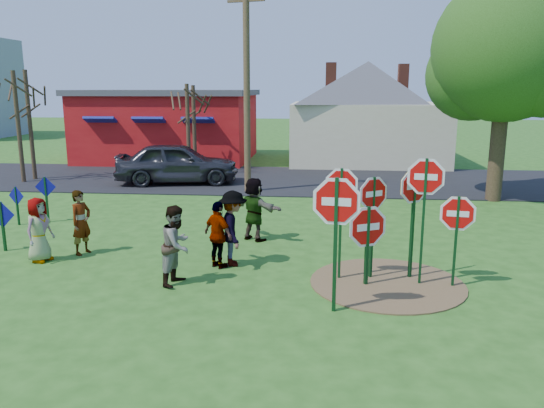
{
  "coord_description": "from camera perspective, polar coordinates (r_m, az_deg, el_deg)",
  "views": [
    {
      "loc": [
        3.08,
        -11.61,
        3.99
      ],
      "look_at": [
        1.91,
        0.93,
        1.23
      ],
      "focal_mm": 35.0,
      "sensor_mm": 36.0,
      "label": 1
    }
  ],
  "objects": [
    {
      "name": "person_f",
      "position": [
        14.07,
        -1.93,
        -0.55
      ],
      "size": [
        1.58,
        1.3,
        1.7
      ],
      "primitive_type": "imported",
      "rotation": [
        0.0,
        0.0,
        2.54
      ],
      "color": "#184A25",
      "rests_on": "ground"
    },
    {
      "name": "blue_diamond_b",
      "position": [
        14.75,
        -27.02,
        -1.6
      ],
      "size": [
        0.68,
        0.07,
        1.27
      ],
      "rotation": [
        0.0,
        0.0,
        -0.04
      ],
      "color": "#103C1A",
      "rests_on": "ground"
    },
    {
      "name": "person_d",
      "position": [
        12.09,
        -4.2,
        -2.64
      ],
      "size": [
        0.9,
        1.25,
        1.74
      ],
      "primitive_type": "imported",
      "rotation": [
        0.0,
        0.0,
        1.82
      ],
      "color": "#2E2F32",
      "rests_on": "ground"
    },
    {
      "name": "bare_tree_extra",
      "position": [
        25.49,
        -8.4,
        9.26
      ],
      "size": [
        1.8,
        1.8,
        4.13
      ],
      "color": "#382819",
      "rests_on": "ground"
    },
    {
      "name": "dirt_patch",
      "position": [
        11.42,
        12.27,
        -8.32
      ],
      "size": [
        3.2,
        3.2,
        0.03
      ],
      "primitive_type": "cylinder",
      "color": "brown",
      "rests_on": "ground"
    },
    {
      "name": "blue_diamond_c",
      "position": [
        17.38,
        -25.76,
        0.29
      ],
      "size": [
        0.55,
        0.18,
        1.17
      ],
      "rotation": [
        0.0,
        0.0,
        -0.29
      ],
      "color": "#103C1A",
      "rests_on": "ground"
    },
    {
      "name": "red_building",
      "position": [
        30.89,
        -10.92,
        8.38
      ],
      "size": [
        9.4,
        7.69,
        3.9
      ],
      "color": "#A11012",
      "rests_on": "ground"
    },
    {
      "name": "stop_sign_d",
      "position": [
        11.39,
        15.03,
        0.88
      ],
      "size": [
        0.85,
        0.56,
        2.51
      ],
      "rotation": [
        0.0,
        0.0,
        0.57
      ],
      "color": "#103C1A",
      "rests_on": "ground"
    },
    {
      "name": "stop_sign_a",
      "position": [
        9.4,
        6.91,
        -1.11
      ],
      "size": [
        1.16,
        0.19,
        2.63
      ],
      "rotation": [
        0.0,
        0.0,
        -0.14
      ],
      "color": "#103C1A",
      "rests_on": "ground"
    },
    {
      "name": "person_e",
      "position": [
        11.97,
        -5.79,
        -3.33
      ],
      "size": [
        0.93,
        0.86,
        1.54
      ],
      "primitive_type": "imported",
      "rotation": [
        0.0,
        0.0,
        2.44
      ],
      "color": "#412B53",
      "rests_on": "ground"
    },
    {
      "name": "stop_sign_g",
      "position": [
        11.24,
        10.81,
        -0.02
      ],
      "size": [
        0.81,
        0.55,
        2.33
      ],
      "rotation": [
        0.0,
        0.0,
        0.59
      ],
      "color": "#103C1A",
      "rests_on": "ground"
    },
    {
      "name": "utility_pole",
      "position": [
        20.47,
        -2.74,
        13.1
      ],
      "size": [
        1.96,
        0.52,
        8.1
      ],
      "rotation": [
        0.0,
        0.0,
        -0.21
      ],
      "color": "#4C3823",
      "rests_on": "ground"
    },
    {
      "name": "person_b",
      "position": [
        13.72,
        -19.83,
        -1.86
      ],
      "size": [
        0.56,
        0.68,
        1.59
      ],
      "primitive_type": "imported",
      "rotation": [
        0.0,
        0.0,
        1.2
      ],
      "color": "#1D6C5B",
      "rests_on": "ground"
    },
    {
      "name": "leafy_tree",
      "position": [
        20.56,
        24.19,
        14.27
      ],
      "size": [
        5.52,
        5.04,
        7.85
      ],
      "color": "#382819",
      "rests_on": "ground"
    },
    {
      "name": "stop_sign_e",
      "position": [
        10.91,
        10.24,
        -2.88
      ],
      "size": [
        1.05,
        0.53,
        1.83
      ],
      "rotation": [
        0.0,
        0.0,
        0.46
      ],
      "color": "#103C1A",
      "rests_on": "ground"
    },
    {
      "name": "cream_house",
      "position": [
        29.73,
        10.17,
        10.11
      ],
      "size": [
        9.4,
        9.4,
        6.5
      ],
      "color": "beige",
      "rests_on": "ground"
    },
    {
      "name": "ground",
      "position": [
        12.66,
        -9.08,
        -6.19
      ],
      "size": [
        120.0,
        120.0,
        0.0
      ],
      "primitive_type": "plane",
      "color": "#275317",
      "rests_on": "ground"
    },
    {
      "name": "stop_sign_c",
      "position": [
        11.05,
        16.12,
        1.24
      ],
      "size": [
        1.0,
        0.2,
        2.77
      ],
      "rotation": [
        0.0,
        0.0,
        -0.19
      ],
      "color": "#103C1A",
      "rests_on": "ground"
    },
    {
      "name": "bare_tree_east",
      "position": [
        24.49,
        -9.05,
        9.2
      ],
      "size": [
        1.8,
        1.8,
        4.19
      ],
      "color": "#382819",
      "rests_on": "ground"
    },
    {
      "name": "bare_tree_west",
      "position": [
        25.6,
        -24.71,
        9.22
      ],
      "size": [
        1.8,
        1.8,
        4.77
      ],
      "color": "#382819",
      "rests_on": "ground"
    },
    {
      "name": "stop_sign_f",
      "position": [
        11.23,
        19.31,
        -1.61
      ],
      "size": [
        0.95,
        0.15,
        2.02
      ],
      "rotation": [
        0.0,
        0.0,
        -0.14
      ],
      "color": "#103C1A",
      "rests_on": "ground"
    },
    {
      "name": "suv",
      "position": [
        22.8,
        -10.14,
        4.39
      ],
      "size": [
        5.36,
        2.89,
        1.73
      ],
      "primitive_type": "imported",
      "rotation": [
        0.0,
        0.0,
        1.74
      ],
      "color": "#2A2B2E",
      "rests_on": "road"
    },
    {
      "name": "blue_diamond_d",
      "position": [
        17.37,
        -23.13,
        1.03
      ],
      "size": [
        0.64,
        0.06,
        1.41
      ],
      "rotation": [
        0.0,
        0.0,
        0.05
      ],
      "color": "#103C1A",
      "rests_on": "ground"
    },
    {
      "name": "person_a",
      "position": [
        13.51,
        -23.8,
        -2.54
      ],
      "size": [
        0.66,
        0.84,
        1.53
      ],
      "primitive_type": "imported",
      "rotation": [
        0.0,
        0.0,
        1.32
      ],
      "color": "#385289",
      "rests_on": "ground"
    },
    {
      "name": "bare_tree_mid",
      "position": [
        25.02,
        -25.76,
        8.99
      ],
      "size": [
        1.8,
        1.8,
        4.71
      ],
      "color": "#382819",
      "rests_on": "ground"
    },
    {
      "name": "stop_sign_b",
      "position": [
        11.04,
        7.46,
        0.95
      ],
      "size": [
        0.92,
        0.18,
        2.52
      ],
      "rotation": [
        0.0,
        0.0,
        -0.18
      ],
      "color": "#103C1A",
      "rests_on": "ground"
    },
    {
      "name": "person_c",
      "position": [
        11.11,
        -10.2,
        -4.35
      ],
      "size": [
        0.8,
        0.93,
        1.67
      ],
      "primitive_type": "imported",
      "rotation": [
        0.0,
        0.0,
        1.34
      ],
      "color": "#92473F",
      "rests_on": "ground"
    },
    {
      "name": "road",
      "position": [
        23.65,
        -2.22,
        2.68
      ],
      "size": [
        120.0,
        7.5,
        0.04
      ],
      "primitive_type": "cube",
      "color": "black",
      "rests_on": "ground"
    }
  ]
}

